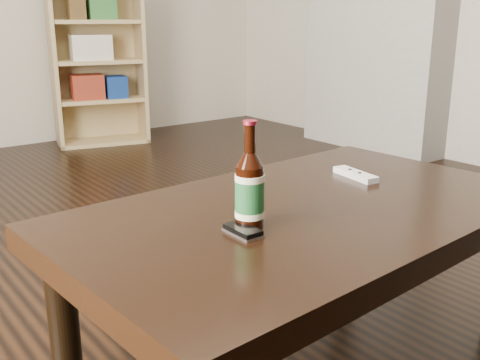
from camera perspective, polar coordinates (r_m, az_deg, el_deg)
floor at (r=2.31m, az=-2.12°, el=-10.00°), size 5.00×6.00×0.01m
bookshelf at (r=4.80m, az=-14.41°, el=11.93°), size 0.78×0.50×1.34m
coffee_table at (r=1.59m, az=6.69°, el=-4.92°), size 1.42×0.88×0.51m
beer_bottle at (r=1.37m, az=0.99°, el=-1.08°), size 0.08×0.08×0.27m
phone at (r=1.35m, az=0.28°, el=-5.20°), size 0.06×0.10×0.02m
remote at (r=1.87m, az=11.66°, el=0.55°), size 0.08×0.18×0.02m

